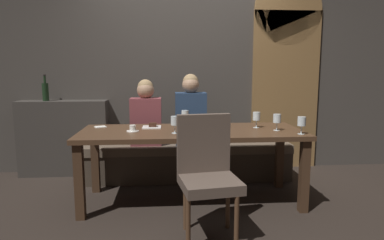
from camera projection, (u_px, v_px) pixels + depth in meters
The scene contains 18 objects.
ground at pixel (192, 201), 3.50m from camera, with size 9.00×9.00×0.00m, color black.
back_wall_tiled at pixel (185, 57), 4.48m from camera, with size 6.00×0.12×3.00m, color #423D38.
arched_door at pixel (286, 67), 4.53m from camera, with size 0.90×0.05×2.55m.
back_counter at pixel (64, 138), 4.34m from camera, with size 1.10×0.28×0.95m, color #38342F.
dining_table at pixel (192, 139), 3.40m from camera, with size 2.20×0.84×0.74m.
banquette_bench at pixel (187, 161), 4.16m from camera, with size 2.50×0.44×0.45m.
chair_near_side at pixel (207, 168), 2.71m from camera, with size 0.50×0.50×0.98m.
diner_redhead at pixel (146, 114), 4.02m from camera, with size 0.36×0.24×0.77m.
diner_bearded at pixel (191, 111), 4.04m from camera, with size 0.36×0.24×0.84m.
wine_bottle_dark_red at pixel (45, 91), 4.21m from camera, with size 0.08×0.08×0.33m.
wine_glass_near_left at pixel (257, 117), 3.51m from camera, with size 0.08×0.08×0.16m.
wine_glass_near_right at pixel (175, 121), 3.20m from camera, with size 0.08×0.08×0.16m.
wine_glass_far_right at pixel (185, 115), 3.65m from camera, with size 0.08×0.08×0.16m.
wine_glass_center_back at pixel (277, 119), 3.35m from camera, with size 0.08×0.08×0.16m.
wine_glass_end_right at pixel (302, 122), 3.16m from camera, with size 0.08×0.08×0.16m.
espresso_cup at pixel (133, 129), 3.31m from camera, with size 0.12×0.12×0.06m.
dessert_plate at pixel (152, 126), 3.53m from camera, with size 0.19×0.19×0.05m.
folded_napkin at pixel (100, 127), 3.55m from camera, with size 0.11×0.10×0.01m, color silver.
Camera 1 is at (-0.26, -3.33, 1.34)m, focal length 31.83 mm.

